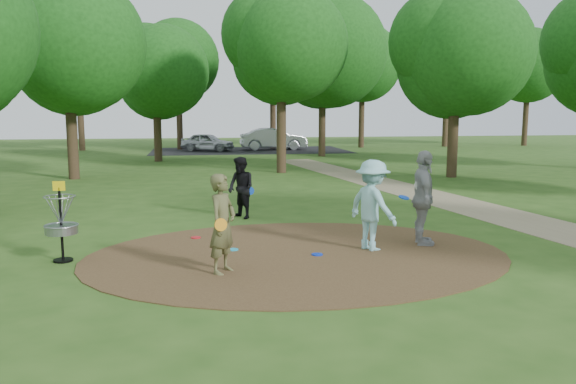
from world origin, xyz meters
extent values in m
plane|color=#2D5119|center=(0.00, 0.00, 0.00)|extent=(100.00, 100.00, 0.00)
cylinder|color=#47301C|center=(0.00, 0.00, 0.01)|extent=(8.40, 8.40, 0.02)
cube|color=#8C7A5B|center=(6.50, 2.00, 0.01)|extent=(7.55, 39.89, 0.01)
cube|color=black|center=(2.00, 30.00, 0.00)|extent=(14.00, 8.00, 0.01)
imported|color=brown|center=(-1.53, -0.99, 0.88)|extent=(0.71, 0.77, 1.77)
cylinder|color=orange|center=(-1.57, -1.29, 0.93)|extent=(0.22, 0.09, 0.22)
imported|color=#95D7DF|center=(1.57, 0.17, 0.93)|extent=(1.17, 1.39, 1.87)
cylinder|color=#0B3CC8|center=(2.23, 0.13, 1.09)|extent=(0.31, 0.31, 0.08)
imported|color=black|center=(-0.78, 4.07, 0.82)|extent=(0.95, 1.01, 1.65)
cylinder|color=blue|center=(-0.54, 4.10, 0.73)|extent=(0.23, 0.11, 0.22)
imported|color=#9C9C9F|center=(2.77, 0.42, 1.01)|extent=(0.76, 1.27, 2.02)
cylinder|color=white|center=(2.66, 0.39, 1.29)|extent=(0.23, 0.09, 0.22)
cylinder|color=#1AA9D1|center=(-1.25, 0.57, 0.03)|extent=(0.22, 0.22, 0.02)
cylinder|color=#0C2CCE|center=(0.37, -0.10, 0.03)|extent=(0.22, 0.22, 0.02)
cylinder|color=red|center=(-1.99, 1.81, 0.03)|extent=(0.22, 0.22, 0.02)
imported|color=#AEB1B6|center=(-1.02, 29.87, 0.64)|extent=(4.05, 2.91, 1.28)
imported|color=#9EA0A5|center=(3.79, 30.29, 0.80)|extent=(4.87, 1.70, 1.60)
cylinder|color=black|center=(-4.50, 0.30, 0.68)|extent=(0.05, 0.05, 1.35)
cylinder|color=black|center=(-4.50, 0.30, 0.02)|extent=(0.36, 0.36, 0.04)
cylinder|color=gray|center=(-4.50, 0.30, 0.62)|extent=(0.60, 0.60, 0.16)
torus|color=gray|center=(-4.50, 0.30, 0.70)|extent=(0.63, 0.63, 0.03)
torus|color=gray|center=(-4.50, 0.30, 1.25)|extent=(0.58, 0.58, 0.02)
cube|color=yellow|center=(-4.50, 0.30, 1.45)|extent=(0.22, 0.02, 0.18)
cylinder|color=#332316|center=(-7.00, 14.00, 1.90)|extent=(0.44, 0.44, 3.80)
sphere|color=#164713|center=(-7.00, 14.00, 5.34)|extent=(5.60, 5.60, 5.60)
cylinder|color=#332316|center=(2.00, 15.00, 2.09)|extent=(0.44, 0.44, 4.18)
sphere|color=#164713|center=(2.00, 15.00, 5.59)|extent=(5.12, 5.12, 5.12)
cylinder|color=#332316|center=(9.00, 12.00, 1.80)|extent=(0.44, 0.44, 3.61)
sphere|color=#164713|center=(9.00, 12.00, 5.06)|extent=(5.28, 5.28, 5.28)
cylinder|color=#332316|center=(-4.00, 22.00, 1.71)|extent=(0.44, 0.44, 3.42)
sphere|color=#164713|center=(-4.00, 22.00, 4.83)|extent=(5.12, 5.12, 5.12)
cylinder|color=#332316|center=(6.00, 24.00, 2.19)|extent=(0.44, 0.44, 4.37)
sphere|color=#164713|center=(6.00, 24.00, 6.29)|extent=(6.99, 6.99, 6.99)
camera|label=1|loc=(-1.99, -10.66, 2.84)|focal=35.00mm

